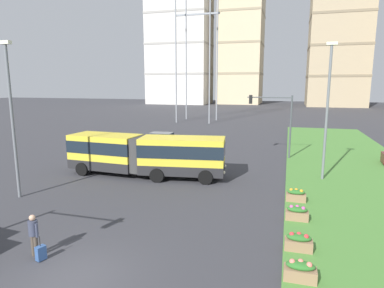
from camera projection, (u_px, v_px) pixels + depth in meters
ground_plane at (75, 278)px, 11.69m from camera, size 260.00×260.00×0.00m
grass_median at (381, 211)px, 17.83m from camera, size 10.00×70.00×0.08m
articulated_bus at (145, 154)px, 24.48m from camera, size 11.99×3.39×3.00m
car_white_van at (162, 140)px, 35.89m from camera, size 4.47×2.17×1.58m
pedestrian_crossing at (33, 233)px, 13.03m from camera, size 0.56×0.36×1.74m
rolling_suitcase at (41, 253)px, 12.84m from camera, size 0.34×0.42×0.97m
flower_planter_0 at (300, 271)px, 11.41m from camera, size 1.10×0.56×0.74m
flower_planter_1 at (299, 242)px, 13.49m from camera, size 1.10×0.56×0.74m
flower_planter_2 at (297, 213)px, 16.51m from camera, size 1.10×0.56×0.74m
flower_planter_3 at (296, 195)px, 19.16m from camera, size 1.10×0.56×0.74m
traffic_light_far_right at (276, 115)px, 30.15m from camera, size 4.04×0.28×5.77m
streetlight_left at (12, 114)px, 19.25m from camera, size 0.70×0.28×9.16m
streetlight_median at (327, 107)px, 22.77m from camera, size 0.70×0.28×9.53m
apartment_tower_west at (180, 31)px, 112.87m from camera, size 20.73×14.28×49.05m
apartment_tower_westcentre at (242, 46)px, 114.87m from camera, size 14.42×17.16×39.82m
apartment_tower_centre at (338, 48)px, 101.24m from camera, size 17.03×16.71×35.19m
transmission_pylon at (197, 32)px, 58.39m from camera, size 9.00×6.24×28.68m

